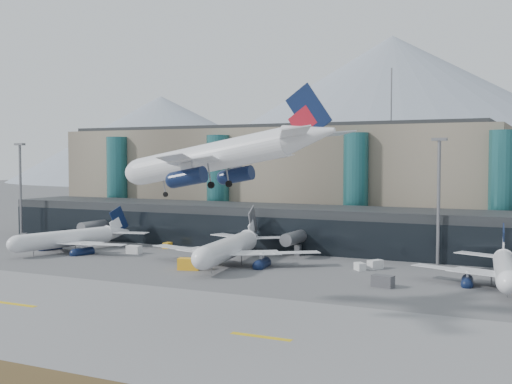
% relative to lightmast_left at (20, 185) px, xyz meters
% --- Properties ---
extents(ground, '(900.00, 900.00, 0.00)m').
position_rel_lightmast_left_xyz_m(ground, '(80.00, -45.00, -14.42)').
color(ground, '#515154').
rests_on(ground, ground).
extents(runway_strip, '(400.00, 40.00, 0.04)m').
position_rel_lightmast_left_xyz_m(runway_strip, '(80.00, -60.00, -14.40)').
color(runway_strip, slate).
rests_on(runway_strip, ground).
extents(runway_markings, '(128.00, 1.00, 0.02)m').
position_rel_lightmast_left_xyz_m(runway_markings, '(80.00, -60.00, -14.37)').
color(runway_markings, gold).
rests_on(runway_markings, ground).
extents(concourse, '(170.00, 27.00, 10.00)m').
position_rel_lightmast_left_xyz_m(concourse, '(79.98, 12.73, -9.45)').
color(concourse, black).
rests_on(concourse, ground).
extents(terminal_main, '(130.00, 30.00, 31.00)m').
position_rel_lightmast_left_xyz_m(terminal_main, '(55.00, 45.00, 1.03)').
color(terminal_main, gray).
rests_on(terminal_main, ground).
extents(teal_towers, '(116.40, 19.40, 46.00)m').
position_rel_lightmast_left_xyz_m(teal_towers, '(65.01, 29.01, -0.41)').
color(teal_towers, '#235F63').
rests_on(teal_towers, ground).
extents(mountain_ridge, '(910.00, 400.00, 110.00)m').
position_rel_lightmast_left_xyz_m(mountain_ridge, '(95.97, 335.00, 31.33)').
color(mountain_ridge, gray).
rests_on(mountain_ridge, ground).
extents(lightmast_left, '(3.00, 1.20, 25.60)m').
position_rel_lightmast_left_xyz_m(lightmast_left, '(0.00, 0.00, 0.00)').
color(lightmast_left, slate).
rests_on(lightmast_left, ground).
extents(lightmast_mid, '(3.00, 1.20, 25.60)m').
position_rel_lightmast_left_xyz_m(lightmast_mid, '(110.00, 3.00, 0.00)').
color(lightmast_mid, slate).
rests_on(lightmast_mid, ground).
extents(hero_jet, '(32.83, 33.71, 10.86)m').
position_rel_lightmast_left_xyz_m(hero_jet, '(92.75, -54.11, 8.54)').
color(hero_jet, white).
rests_on(hero_jet, ground).
extents(jet_parked_left, '(32.99, 34.11, 10.96)m').
position_rel_lightmast_left_xyz_m(jet_parked_left, '(30.81, -12.66, -10.27)').
color(jet_parked_left, white).
rests_on(jet_parked_left, ground).
extents(jet_parked_mid, '(37.72, 37.92, 12.28)m').
position_rel_lightmast_left_xyz_m(jet_parked_mid, '(71.59, -12.47, -9.77)').
color(jet_parked_mid, white).
rests_on(jet_parked_mid, ground).
extents(jet_parked_right, '(32.49, 32.25, 10.52)m').
position_rel_lightmast_left_xyz_m(jet_parked_right, '(123.89, -12.68, -10.44)').
color(jet_parked_right, white).
rests_on(jet_parked_right, ground).
extents(veh_a, '(3.27, 1.84, 1.84)m').
position_rel_lightmast_left_xyz_m(veh_a, '(45.57, -11.22, -13.50)').
color(veh_a, silver).
rests_on(veh_a, ground).
extents(veh_b, '(1.56, 2.40, 1.34)m').
position_rel_lightmast_left_xyz_m(veh_b, '(47.35, -0.33, -13.75)').
color(veh_b, gold).
rests_on(veh_b, ground).
extents(veh_c, '(3.85, 2.51, 1.98)m').
position_rel_lightmast_left_xyz_m(veh_c, '(105.71, -24.14, -13.43)').
color(veh_c, '#47474C').
rests_on(veh_c, ground).
extents(veh_d, '(2.88, 3.44, 1.73)m').
position_rel_lightmast_left_xyz_m(veh_d, '(99.91, -7.36, -13.55)').
color(veh_d, silver).
rests_on(veh_d, ground).
extents(veh_f, '(3.23, 3.47, 1.74)m').
position_rel_lightmast_left_xyz_m(veh_f, '(4.73, -4.03, -13.55)').
color(veh_f, '#47474C').
rests_on(veh_f, ground).
extents(veh_g, '(2.77, 2.84, 1.46)m').
position_rel_lightmast_left_xyz_m(veh_g, '(97.66, -10.17, -13.69)').
color(veh_g, silver).
rests_on(veh_g, ground).
extents(veh_h, '(4.55, 3.27, 2.26)m').
position_rel_lightmast_left_xyz_m(veh_h, '(67.72, -23.83, -13.29)').
color(veh_h, gold).
rests_on(veh_h, ground).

